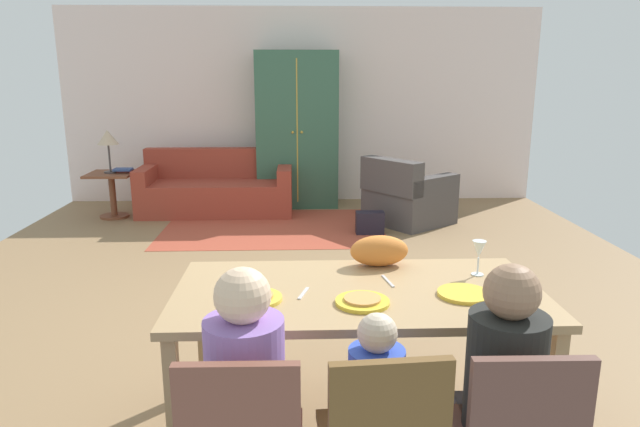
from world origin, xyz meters
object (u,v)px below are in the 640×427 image
object	(u,v)px
book_upper	(123,169)
couch	(217,190)
book_lower	(124,171)
side_table	(112,189)
table_lamp	(108,139)
dining_table	(358,303)
plate_near_man	(255,298)
cat	(379,251)
handbag	(370,223)
person_child	(373,427)
armoire	(297,130)
armchair	(407,198)
plate_near_woman	(464,294)
person_woman	(499,406)
wine_glass	(479,251)
plate_near_child	(362,302)
person_man	(248,411)

from	to	relation	value
book_upper	couch	bearing A→B (deg)	12.79
couch	book_lower	size ratio (longest dim) A/B	9.02
side_table	table_lamp	xyz separation A→B (m)	(0.00, 0.00, 0.63)
dining_table	plate_near_man	bearing A→B (deg)	-166.32
cat	handbag	xyz separation A→B (m)	(0.38, 3.33, -0.71)
person_child	cat	world-z (taller)	cat
person_child	armoire	bearing A→B (deg)	92.95
plate_near_man	table_lamp	world-z (taller)	table_lamp
armchair	person_child	bearing A→B (deg)	-102.20
plate_near_woman	book_upper	size ratio (longest dim) A/B	1.14
person_woman	cat	distance (m)	1.10
dining_table	armoire	size ratio (longest dim) A/B	0.85
book_lower	book_upper	world-z (taller)	book_upper
cat	wine_glass	bearing A→B (deg)	-22.23
plate_near_child	plate_near_woman	world-z (taller)	same
couch	side_table	world-z (taller)	couch
dining_table	side_table	distance (m)	5.31
person_child	handbag	distance (m)	4.36
person_woman	side_table	world-z (taller)	person_woman
person_man	side_table	world-z (taller)	person_man
plate_near_child	person_man	distance (m)	0.72
couch	book_lower	distance (m)	1.20
plate_near_child	book_upper	size ratio (longest dim) A/B	1.14
book_upper	handbag	world-z (taller)	book_upper
person_child	side_table	size ratio (longest dim) A/B	1.59
plate_near_woman	person_child	size ratio (longest dim) A/B	0.27
person_child	book_upper	size ratio (longest dim) A/B	4.20
cat	handbag	world-z (taller)	cat
plate_near_child	book_upper	bearing A→B (deg)	117.84
book_upper	person_man	bearing A→B (deg)	-68.82
table_lamp	handbag	size ratio (longest dim) A/B	1.69
armchair	book_lower	size ratio (longest dim) A/B	5.45
plate_near_man	plate_near_woman	xyz separation A→B (m)	(0.99, 0.02, 0.00)
plate_near_woman	armoire	bearing A→B (deg)	98.53
plate_near_man	side_table	xyz separation A→B (m)	(-2.18, 4.70, -0.39)
plate_near_woman	plate_near_man	bearing A→B (deg)	-178.84
side_table	book_upper	size ratio (longest dim) A/B	2.64
plate_near_child	plate_near_woman	size ratio (longest dim) A/B	1.00
plate_near_man	person_child	size ratio (longest dim) A/B	0.27
dining_table	handbag	xyz separation A→B (m)	(0.53, 3.68, -0.56)
cat	table_lamp	distance (m)	5.08
person_woman	armoire	distance (m)	5.93
wine_glass	table_lamp	size ratio (longest dim) A/B	0.34
couch	book_upper	distance (m)	1.21
person_man	book_upper	bearing A→B (deg)	111.18
couch	table_lamp	xyz separation A→B (m)	(-1.29, -0.26, 0.71)
cat	couch	size ratio (longest dim) A/B	0.16
plate_near_child	cat	world-z (taller)	cat
side_table	cat	bearing A→B (deg)	-56.29
table_lamp	book_upper	xyz separation A→B (m)	(0.16, 0.00, -0.39)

